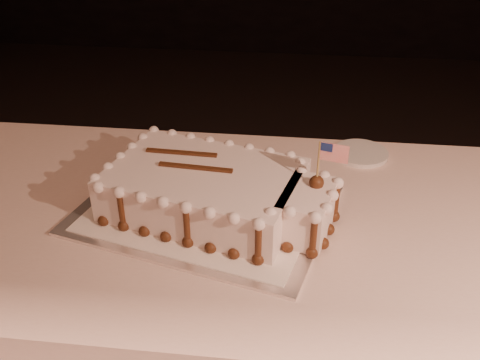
# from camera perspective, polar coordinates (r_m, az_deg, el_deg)

# --- Properties ---
(banquet_table) EXTENTS (2.40, 0.80, 0.75)m
(banquet_table) POSITION_cam_1_polar(r_m,az_deg,el_deg) (1.46, 5.22, -16.20)
(banquet_table) COLOR beige
(banquet_table) RESTS_ON ground
(cake_board) EXTENTS (0.63, 0.54, 0.01)m
(cake_board) POSITION_cam_1_polar(r_m,az_deg,el_deg) (1.23, -3.72, -3.15)
(cake_board) COLOR white
(cake_board) RESTS_ON banquet_table
(doily) EXTENTS (0.57, 0.48, 0.00)m
(doily) POSITION_cam_1_polar(r_m,az_deg,el_deg) (1.22, -3.73, -2.96)
(doily) COLOR white
(doily) RESTS_ON cake_board
(sheet_cake) EXTENTS (0.54, 0.39, 0.21)m
(sheet_cake) POSITION_cam_1_polar(r_m,az_deg,el_deg) (1.19, -2.53, -1.26)
(sheet_cake) COLOR white
(sheet_cake) RESTS_ON doily
(side_plate) EXTENTS (0.15, 0.15, 0.01)m
(side_plate) POSITION_cam_1_polar(r_m,az_deg,el_deg) (1.48, 12.73, 2.81)
(side_plate) COLOR silver
(side_plate) RESTS_ON banquet_table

